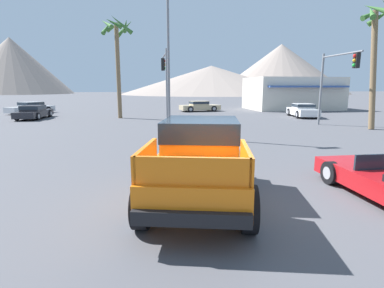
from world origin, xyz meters
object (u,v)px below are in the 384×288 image
(parked_car_silver, at_px, (31,108))
(palm_tree_short, at_px, (380,35))
(orange_pickup_truck, at_px, (200,155))
(parked_car_white, at_px, (303,110))
(parked_car_tan, at_px, (200,106))
(street_lamp_post, at_px, (168,40))
(parked_car_dark, at_px, (34,112))
(palm_tree_tall, at_px, (117,44))
(traffic_light_crosswalk, at_px, (336,74))
(traffic_light_main, at_px, (165,74))

(parked_car_silver, distance_m, palm_tree_short, 31.20)
(orange_pickup_truck, xyz_separation_m, parked_car_white, (13.12, 18.50, -0.46))
(parked_car_tan, height_order, street_lamp_post, street_lamp_post)
(parked_car_dark, bearing_deg, palm_tree_tall, -1.87)
(street_lamp_post, height_order, palm_tree_short, street_lamp_post)
(parked_car_silver, xyz_separation_m, traffic_light_crosswalk, (24.21, -14.93, 2.94))
(orange_pickup_truck, relative_size, traffic_light_crosswalk, 1.01)
(traffic_light_main, xyz_separation_m, traffic_light_crosswalk, (11.10, -2.99, -0.08))
(street_lamp_post, bearing_deg, parked_car_white, 34.67)
(parked_car_tan, height_order, palm_tree_short, palm_tree_short)
(traffic_light_main, xyz_separation_m, palm_tree_tall, (-3.60, 5.76, 2.65))
(traffic_light_crosswalk, relative_size, palm_tree_short, 0.64)
(parked_car_white, relative_size, parked_car_silver, 0.94)
(traffic_light_main, distance_m, street_lamp_post, 5.27)
(orange_pickup_truck, bearing_deg, palm_tree_short, 51.50)
(palm_tree_tall, bearing_deg, traffic_light_main, -57.94)
(parked_car_dark, distance_m, traffic_light_main, 13.09)
(parked_car_tan, xyz_separation_m, traffic_light_crosswalk, (6.37, -14.97, 2.96))
(street_lamp_post, bearing_deg, parked_car_silver, 127.28)
(orange_pickup_truck, height_order, parked_car_tan, orange_pickup_truck)
(street_lamp_post, distance_m, palm_tree_short, 13.33)
(parked_car_white, distance_m, palm_tree_short, 9.68)
(parked_car_silver, bearing_deg, parked_car_tan, -142.37)
(parked_car_white, bearing_deg, parked_car_tan, 145.77)
(palm_tree_tall, bearing_deg, orange_pickup_truck, -80.67)
(parked_car_tan, height_order, palm_tree_tall, palm_tree_tall)
(palm_tree_tall, bearing_deg, parked_car_dark, 174.85)
(parked_car_dark, distance_m, palm_tree_tall, 9.35)
(parked_car_tan, relative_size, street_lamp_post, 0.53)
(traffic_light_crosswalk, height_order, street_lamp_post, street_lamp_post)
(parked_car_dark, height_order, palm_tree_short, palm_tree_short)
(traffic_light_main, bearing_deg, parked_car_silver, 47.67)
(parked_car_tan, relative_size, parked_car_white, 1.05)
(street_lamp_post, relative_size, palm_tree_short, 1.11)
(parked_car_tan, bearing_deg, parked_car_dark, -79.00)
(palm_tree_short, bearing_deg, orange_pickup_truck, -142.20)
(parked_car_white, xyz_separation_m, palm_tree_short, (0.25, -8.13, 5.24))
(parked_car_silver, bearing_deg, traffic_light_main, 175.17)
(parked_car_silver, height_order, street_lamp_post, street_lamp_post)
(parked_car_silver, height_order, traffic_light_main, traffic_light_main)
(street_lamp_post, bearing_deg, orange_pickup_truck, -90.54)
(traffic_light_main, bearing_deg, street_lamp_post, 177.90)
(parked_car_silver, height_order, palm_tree_tall, palm_tree_tall)
(parked_car_tan, distance_m, palm_tree_tall, 11.86)
(parked_car_tan, distance_m, street_lamp_post, 18.29)
(traffic_light_crosswalk, bearing_deg, palm_tree_short, 59.55)
(orange_pickup_truck, xyz_separation_m, parked_car_tan, (5.00, 26.51, -0.50))
(parked_car_dark, height_order, palm_tree_tall, palm_tree_tall)
(street_lamp_post, relative_size, palm_tree_tall, 1.03)
(traffic_light_crosswalk, relative_size, palm_tree_tall, 0.60)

